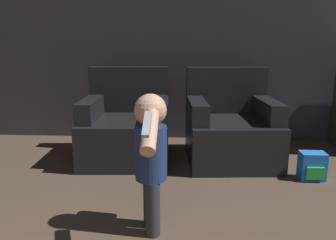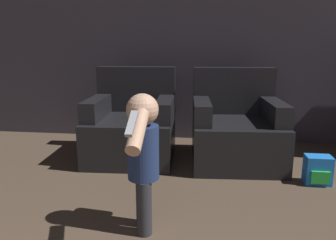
% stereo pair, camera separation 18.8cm
% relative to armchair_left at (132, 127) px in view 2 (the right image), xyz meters
% --- Properties ---
extents(wall_back, '(8.40, 0.05, 2.60)m').
position_rel_armchair_left_xyz_m(wall_back, '(0.25, 0.81, 0.98)').
color(wall_back, '#3D3842').
rests_on(wall_back, ground_plane).
extents(armchair_left, '(0.91, 0.93, 0.94)m').
position_rel_armchair_left_xyz_m(armchair_left, '(0.00, 0.00, 0.00)').
color(armchair_left, black).
rests_on(armchair_left, ground_plane).
extents(armchair_right, '(0.93, 0.94, 0.94)m').
position_rel_armchair_left_xyz_m(armchair_right, '(1.07, -0.00, 0.00)').
color(armchair_right, black).
rests_on(armchair_right, ground_plane).
extents(person_toddler, '(0.20, 0.60, 0.89)m').
position_rel_armchair_left_xyz_m(person_toddler, '(0.40, -1.40, 0.20)').
color(person_toddler, '#28282D').
rests_on(person_toddler, ground_plane).
extents(toy_backpack, '(0.22, 0.17, 0.25)m').
position_rel_armchair_left_xyz_m(toy_backpack, '(1.74, -0.49, -0.20)').
color(toy_backpack, blue).
rests_on(toy_backpack, ground_plane).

